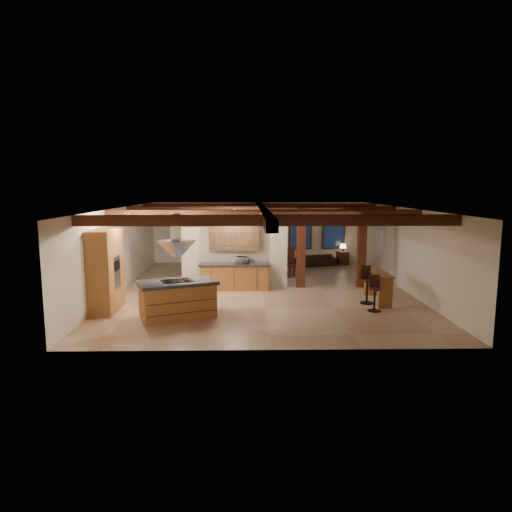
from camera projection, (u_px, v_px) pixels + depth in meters
The scene contains 22 objects.
ground at pixel (263, 290), 16.14m from camera, with size 12.00×12.00×0.00m, color tan.
room_walls at pixel (263, 240), 15.87m from camera, with size 12.00×12.00×12.00m.
ceiling_beams at pixel (263, 212), 15.72m from camera, with size 10.00×12.00×0.28m.
timber_posts at pixel (332, 239), 16.42m from camera, with size 2.50×0.30×2.90m.
partition_wall at pixel (235, 257), 16.45m from camera, with size 3.80×0.18×2.20m, color silver.
pantry_cabinet at pixel (106, 271), 13.30m from camera, with size 0.67×1.60×2.40m.
back_counter at pixel (234, 276), 16.16m from camera, with size 2.50×0.66×0.94m.
upper_display_cabinet at pixel (234, 237), 16.15m from camera, with size 1.80×0.36×0.95m.
range_hood at pixel (177, 254), 12.51m from camera, with size 1.10×1.10×1.40m.
back_windows at pixel (317, 232), 21.83m from camera, with size 2.70×0.07×1.70m.
framed_art at pixel (227, 228), 21.72m from camera, with size 0.65×0.05×0.85m.
recessed_cans at pixel (181, 212), 13.75m from camera, with size 3.16×2.46×0.03m.
kitchen_island at pixel (178, 299), 12.70m from camera, with size 2.39×1.84×1.05m.
dining_table at pixel (270, 268), 18.92m from camera, with size 1.72×0.96×0.60m, color #411B10.
sofa at pixel (315, 260), 21.10m from camera, with size 1.88×0.73×0.55m, color black.
microwave at pixel (242, 260), 16.07m from camera, with size 0.43×0.29×0.24m, color #B0B1B5.
bar_counter at pixel (378, 281), 14.45m from camera, with size 0.46×1.83×0.96m.
side_table at pixel (343, 258), 21.50m from camera, with size 0.49×0.49×0.61m, color #3B130E.
table_lamp at pixel (343, 246), 21.41m from camera, with size 0.30×0.30×0.36m.
bar_stool_a at pixel (375, 293), 13.35m from camera, with size 0.37×0.38×1.07m.
bar_stool_b at pixel (367, 285), 14.24m from camera, with size 0.41×0.43×1.18m.
dining_chairs at pixel (270, 260), 18.88m from camera, with size 2.27×2.27×1.19m.
Camera 1 is at (-0.54, -15.77, 3.61)m, focal length 32.00 mm.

